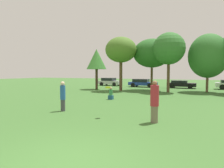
{
  "coord_description": "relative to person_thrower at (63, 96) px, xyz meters",
  "views": [
    {
      "loc": [
        2.8,
        -3.51,
        2.2
      ],
      "look_at": [
        -1.48,
        5.96,
        1.57
      ],
      "focal_mm": 29.91,
      "sensor_mm": 36.0,
      "label": 1
    }
  ],
  "objects": [
    {
      "name": "tree_1",
      "position": [
        -1.45,
        12.63,
        4.04
      ],
      "size": [
        3.76,
        3.76,
        6.49
      ],
      "color": "brown",
      "rests_on": "ground"
    },
    {
      "name": "parked_car_black",
      "position": [
        4.97,
        19.85,
        -0.3
      ],
      "size": [
        3.92,
        2.07,
        1.09
      ],
      "rotation": [
        0.0,
        0.0,
        -0.04
      ],
      "color": "black",
      "rests_on": "ground"
    },
    {
      "name": "tree_4",
      "position": [
        8.05,
        14.98,
        3.18
      ],
      "size": [
        4.18,
        4.18,
        6.51
      ],
      "color": "brown",
      "rests_on": "ground"
    },
    {
      "name": "frisbee",
      "position": [
        2.97,
        -0.25,
        0.59
      ],
      "size": [
        0.27,
        0.25,
        0.16
      ],
      "color": "yellow"
    },
    {
      "name": "parked_car_blue",
      "position": [
        -0.65,
        19.61,
        -0.23
      ],
      "size": [
        4.27,
        2.14,
        1.23
      ],
      "rotation": [
        0.0,
        0.0,
        -0.04
      ],
      "color": "#1E389E",
      "rests_on": "ground"
    },
    {
      "name": "tree_2",
      "position": [
        1.87,
        14.65,
        3.7
      ],
      "size": [
        4.62,
        4.62,
        6.35
      ],
      "color": "brown",
      "rests_on": "ground"
    },
    {
      "name": "tree_3",
      "position": [
        4.06,
        13.19,
        3.97
      ],
      "size": [
        3.56,
        3.56,
        6.66
      ],
      "color": "brown",
      "rests_on": "ground"
    },
    {
      "name": "bystander_sitting",
      "position": [
        0.55,
        5.36,
        -0.43
      ],
      "size": [
        0.38,
        0.32,
        1.05
      ],
      "color": "navy",
      "rests_on": "ground"
    },
    {
      "name": "person_thrower",
      "position": [
        0.0,
        0.0,
        0.0
      ],
      "size": [
        0.3,
        0.3,
        1.7
      ],
      "rotation": [
        0.0,
        0.0,
        -0.06
      ],
      "color": "#3F3F47",
      "rests_on": "ground"
    },
    {
      "name": "person_catcher",
      "position": [
        5.28,
        -0.33,
        0.05
      ],
      "size": [
        0.37,
        0.37,
        1.85
      ],
      "rotation": [
        0.0,
        0.0,
        3.08
      ],
      "color": "#726651",
      "rests_on": "ground"
    },
    {
      "name": "parked_car_silver",
      "position": [
        -6.52,
        20.3,
        -0.2
      ],
      "size": [
        3.89,
        2.11,
        1.32
      ],
      "rotation": [
        0.0,
        0.0,
        -0.04
      ],
      "color": "#B2B2B7",
      "rests_on": "ground"
    },
    {
      "name": "tree_0",
      "position": [
        -5.09,
        13.14,
        3.06
      ],
      "size": [
        2.62,
        2.62,
        5.29
      ],
      "color": "#473323",
      "rests_on": "ground"
    },
    {
      "name": "ground_plane",
      "position": [
        4.12,
        -4.97,
        -0.88
      ],
      "size": [
        120.0,
        120.0,
        0.0
      ],
      "primitive_type": "plane",
      "color": "#3D6B2D"
    }
  ]
}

